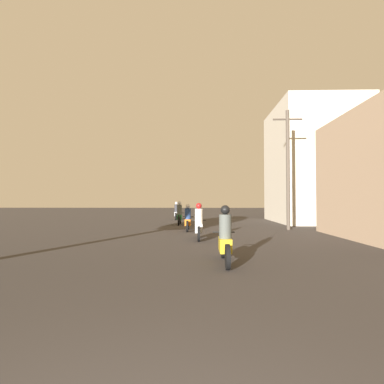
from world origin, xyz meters
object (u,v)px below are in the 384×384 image
(motorcycle_orange, at_px, (188,220))
(motorcycle_green, at_px, (180,215))
(motorcycle_white, at_px, (199,225))
(motorcycle_silver, at_px, (176,212))
(utility_pole_far, at_px, (288,167))
(building_right_far, at_px, (313,165))
(motorcycle_yellow, at_px, (225,240))

(motorcycle_orange, relative_size, motorcycle_green, 0.95)
(motorcycle_white, relative_size, motorcycle_silver, 1.01)
(utility_pole_far, bearing_deg, building_right_far, 58.87)
(motorcycle_silver, relative_size, utility_pole_far, 0.28)
(motorcycle_orange, bearing_deg, motorcycle_silver, 89.76)
(motorcycle_orange, distance_m, utility_pole_far, 6.24)
(motorcycle_green, distance_m, utility_pole_far, 7.61)
(motorcycle_orange, relative_size, utility_pole_far, 0.29)
(motorcycle_green, distance_m, building_right_far, 10.73)
(motorcycle_green, bearing_deg, motorcycle_white, -72.12)
(motorcycle_yellow, distance_m, motorcycle_white, 4.70)
(motorcycle_white, bearing_deg, motorcycle_orange, 103.87)
(motorcycle_silver, distance_m, utility_pole_far, 11.13)
(motorcycle_silver, xyz_separation_m, utility_pole_far, (6.82, -8.32, 2.86))
(motorcycle_silver, bearing_deg, motorcycle_orange, -86.26)
(motorcycle_orange, xyz_separation_m, motorcycle_green, (-0.72, 3.96, 0.05))
(motorcycle_orange, relative_size, motorcycle_silver, 1.04)
(motorcycle_yellow, relative_size, building_right_far, 0.24)
(motorcycle_yellow, height_order, motorcycle_green, motorcycle_green)
(motorcycle_white, bearing_deg, utility_pole_far, 44.12)
(motorcycle_white, bearing_deg, motorcycle_yellow, -77.28)
(motorcycle_yellow, bearing_deg, utility_pole_far, 56.41)
(building_right_far, xyz_separation_m, utility_pole_far, (-3.55, -5.88, -0.81))
(motorcycle_yellow, height_order, utility_pole_far, utility_pole_far)
(motorcycle_yellow, distance_m, utility_pole_far, 10.12)
(motorcycle_green, xyz_separation_m, utility_pole_far, (6.22, -3.35, 2.84))
(motorcycle_yellow, xyz_separation_m, motorcycle_green, (-2.02, 12.11, 0.02))
(utility_pole_far, bearing_deg, motorcycle_yellow, -115.62)
(motorcycle_white, relative_size, utility_pole_far, 0.29)
(motorcycle_orange, bearing_deg, utility_pole_far, -2.36)
(building_right_far, height_order, utility_pole_far, building_right_far)
(motorcycle_white, bearing_deg, motorcycle_green, 104.15)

